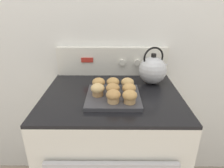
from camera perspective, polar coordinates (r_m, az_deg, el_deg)
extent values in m
cube|color=silver|center=(1.45, 0.07, 14.08)|extent=(8.00, 0.05, 2.40)
cube|color=silver|center=(1.44, -0.04, -19.47)|extent=(0.79, 0.68, 0.90)
cube|color=#B2B2B7|center=(1.00, -0.21, -22.20)|extent=(0.63, 0.02, 0.02)
cube|color=black|center=(1.18, -0.05, -2.84)|extent=(0.79, 0.68, 0.02)
cube|color=silver|center=(1.44, 0.05, 6.59)|extent=(0.78, 0.05, 0.20)
cube|color=#B72D23|center=(1.41, -7.12, 6.82)|extent=(0.08, 0.01, 0.03)
cylinder|color=silver|center=(1.40, 2.97, 6.16)|extent=(0.04, 0.02, 0.04)
cylinder|color=silver|center=(1.41, 7.21, 6.11)|extent=(0.04, 0.02, 0.04)
cylinder|color=silver|center=(1.43, 11.37, 6.03)|extent=(0.04, 0.02, 0.04)
cube|color=#38383D|center=(1.10, 0.35, -3.70)|extent=(0.29, 0.29, 0.02)
cylinder|color=tan|center=(1.02, 0.38, -4.37)|extent=(0.06, 0.06, 0.03)
ellipsoid|color=#B2844C|center=(1.01, 0.39, -3.08)|extent=(0.07, 0.07, 0.05)
cylinder|color=tan|center=(1.02, 5.05, -4.49)|extent=(0.06, 0.06, 0.03)
ellipsoid|color=tan|center=(1.01, 5.10, -3.20)|extent=(0.07, 0.07, 0.05)
cylinder|color=#A37A4C|center=(1.09, -4.10, -2.45)|extent=(0.06, 0.06, 0.03)
ellipsoid|color=tan|center=(1.08, -4.13, -1.22)|extent=(0.07, 0.07, 0.05)
cylinder|color=olive|center=(1.09, 0.23, -2.42)|extent=(0.06, 0.06, 0.03)
ellipsoid|color=#B2844C|center=(1.08, 0.23, -1.19)|extent=(0.07, 0.07, 0.05)
cylinder|color=#A37A4C|center=(1.09, 4.86, -2.39)|extent=(0.06, 0.06, 0.03)
ellipsoid|color=tan|center=(1.08, 4.91, -1.17)|extent=(0.07, 0.07, 0.05)
cylinder|color=tan|center=(1.17, -3.81, -0.66)|extent=(0.06, 0.06, 0.03)
ellipsoid|color=tan|center=(1.16, -3.84, 0.50)|extent=(0.07, 0.07, 0.05)
cylinder|color=#A37A4C|center=(1.17, 0.28, -0.58)|extent=(0.06, 0.06, 0.03)
ellipsoid|color=tan|center=(1.16, 0.28, 0.58)|extent=(0.07, 0.07, 0.05)
cylinder|color=olive|center=(1.17, 4.42, -0.67)|extent=(0.06, 0.06, 0.03)
ellipsoid|color=tan|center=(1.16, 4.46, 0.49)|extent=(0.07, 0.07, 0.05)
sphere|color=silver|center=(1.30, 11.49, 3.85)|extent=(0.18, 0.18, 0.18)
cylinder|color=black|center=(1.28, 11.83, 8.03)|extent=(0.03, 0.03, 0.02)
cone|color=silver|center=(1.34, 14.71, 5.00)|extent=(0.08, 0.06, 0.06)
torus|color=black|center=(1.28, 11.78, 7.41)|extent=(0.13, 0.05, 0.14)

